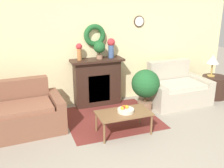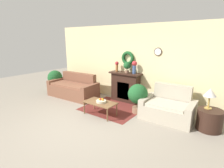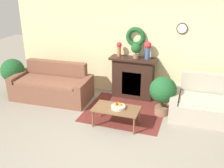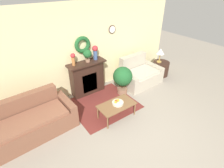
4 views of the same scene
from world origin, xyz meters
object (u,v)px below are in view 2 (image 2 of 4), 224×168
object	(u,v)px
fireplace	(125,87)
coffee_table	(100,103)
fruit_bowl	(101,101)
potted_plant_floor_by_couch	(55,78)
side_table_by_loveseat	(209,120)
vase_on_mantel_left	(117,66)
potted_plant_floor_by_loveseat	(138,95)
couch_left	(74,89)
loveseat_right	(168,108)
table_lamp	(210,93)
vase_on_mantel_right	(134,66)
potted_plant_on_mantel	(127,66)

from	to	relation	value
fireplace	coffee_table	xyz separation A→B (m)	(0.03, -1.47, -0.18)
fruit_bowl	potted_plant_floor_by_couch	size ratio (longest dim) A/B	0.33
side_table_by_loveseat	vase_on_mantel_left	bearing A→B (deg)	169.79
side_table_by_loveseat	potted_plant_floor_by_loveseat	distance (m)	1.97
couch_left	potted_plant_floor_by_loveseat	xyz separation A→B (m)	(2.79, 0.06, 0.24)
coffee_table	loveseat_right	bearing A→B (deg)	29.75
table_lamp	potted_plant_floor_by_couch	world-z (taller)	table_lamp
table_lamp	vase_on_mantel_left	size ratio (longest dim) A/B	1.44
side_table_by_loveseat	table_lamp	world-z (taller)	table_lamp
coffee_table	fruit_bowl	xyz separation A→B (m)	(0.03, 0.01, 0.08)
vase_on_mantel_right	table_lamp	bearing A→B (deg)	-12.13
fireplace	vase_on_mantel_left	bearing A→B (deg)	179.16
potted_plant_on_mantel	loveseat_right	bearing A→B (deg)	-15.75
fireplace	table_lamp	distance (m)	2.80
couch_left	table_lamp	bearing A→B (deg)	-0.20
fireplace	table_lamp	world-z (taller)	fireplace
vase_on_mantel_left	vase_on_mantel_right	world-z (taller)	vase_on_mantel_right
table_lamp	potted_plant_floor_by_couch	distance (m)	5.87
potted_plant_on_mantel	potted_plant_floor_by_loveseat	distance (m)	1.28
vase_on_mantel_right	potted_plant_floor_by_loveseat	world-z (taller)	vase_on_mantel_right
loveseat_right	potted_plant_floor_by_couch	world-z (taller)	loveseat_right
vase_on_mantel_right	potted_plant_floor_by_couch	xyz separation A→B (m)	(-3.47, -0.69, -0.75)
couch_left	vase_on_mantel_left	bearing A→B (deg)	22.65
potted_plant_on_mantel	couch_left	bearing A→B (deg)	-159.99
loveseat_right	potted_plant_on_mantel	distance (m)	2.01
potted_plant_on_mantel	vase_on_mantel_left	bearing A→B (deg)	177.40
couch_left	potted_plant_on_mantel	distance (m)	2.33
loveseat_right	vase_on_mantel_left	distance (m)	2.38
potted_plant_floor_by_loveseat	vase_on_mantel_right	bearing A→B (deg)	127.29
loveseat_right	side_table_by_loveseat	world-z (taller)	loveseat_right
fruit_bowl	side_table_by_loveseat	distance (m)	2.88
side_table_by_loveseat	potted_plant_on_mantel	size ratio (longest dim) A/B	1.56
coffee_table	fruit_bowl	bearing A→B (deg)	14.67
fruit_bowl	potted_plant_floor_by_couch	distance (m)	3.29
potted_plant_floor_by_loveseat	table_lamp	bearing A→B (deg)	5.34
loveseat_right	potted_plant_on_mantel	xyz separation A→B (m)	(-1.68, 0.47, 0.99)
couch_left	potted_plant_floor_by_couch	xyz separation A→B (m)	(-1.20, 0.05, 0.25)
table_lamp	vase_on_mantel_right	bearing A→B (deg)	167.87
potted_plant_floor_by_couch	potted_plant_floor_by_loveseat	xyz separation A→B (m)	(3.99, 0.00, -0.00)
fruit_bowl	potted_plant_floor_by_loveseat	xyz separation A→B (m)	(0.79, 0.77, 0.12)
table_lamp	loveseat_right	bearing A→B (deg)	178.89
coffee_table	potted_plant_floor_by_loveseat	bearing A→B (deg)	43.40
fireplace	vase_on_mantel_right	xyz separation A→B (m)	(0.34, 0.01, 0.78)
fruit_bowl	potted_plant_on_mantel	xyz separation A→B (m)	(-0.01, 1.44, 0.86)
couch_left	potted_plant_floor_by_loveseat	size ratio (longest dim) A/B	2.23
couch_left	potted_plant_floor_by_couch	distance (m)	1.23
couch_left	potted_plant_floor_by_loveseat	bearing A→B (deg)	-1.89
potted_plant_floor_by_couch	potted_plant_floor_by_loveseat	world-z (taller)	potted_plant_floor_by_couch
loveseat_right	fruit_bowl	bearing A→B (deg)	-151.41
couch_left	potted_plant_floor_by_loveseat	distance (m)	2.80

